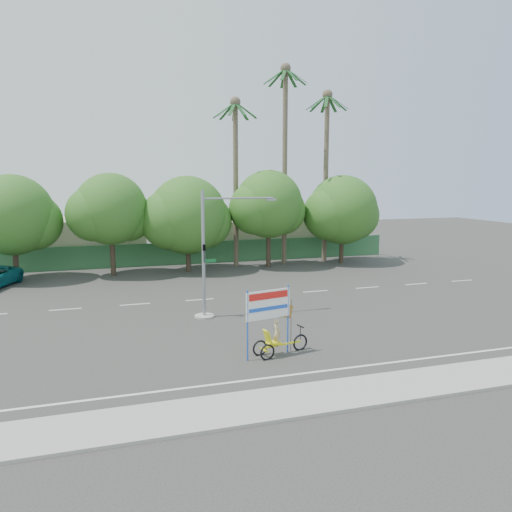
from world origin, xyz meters
name	(u,v)px	position (x,y,z in m)	size (l,w,h in m)	color
ground	(270,334)	(0.00, 0.00, 0.00)	(120.00, 120.00, 0.00)	#33302D
sidewalk_near	(339,395)	(0.00, -7.50, 0.06)	(50.00, 2.40, 0.12)	gray
fence	(193,253)	(0.00, 21.50, 1.00)	(38.00, 0.08, 2.00)	#336B3D
building_left	(77,240)	(-10.00, 26.00, 2.00)	(12.00, 8.00, 4.00)	beige
building_right	(262,236)	(8.00, 26.00, 1.80)	(14.00, 8.00, 3.60)	beige
tree_far_left	(12,218)	(-14.05, 18.00, 4.76)	(7.14, 6.00, 7.96)	#473828
tree_left	(110,212)	(-7.05, 18.00, 5.06)	(6.66, 5.60, 8.07)	#473828
tree_center	(187,218)	(-1.05, 18.00, 4.47)	(7.62, 6.40, 7.85)	#473828
tree_right	(268,207)	(5.95, 18.00, 5.24)	(6.90, 5.80, 8.36)	#473828
tree_far_right	(342,212)	(12.95, 18.00, 4.64)	(7.38, 6.20, 7.94)	#473828
palm_tall	(285,146)	(8.00, 19.50, 10.46)	(3.73, 3.79, 17.45)	#70604C
palm_mid	(326,159)	(12.00, 19.50, 9.40)	(3.73, 3.79, 15.45)	#70604C
palm_short	(236,164)	(3.50, 19.50, 8.86)	(3.73, 3.79, 14.45)	#70604C
traffic_signal	(209,265)	(-2.20, 3.98, 2.92)	(4.72, 1.10, 7.00)	gray
trike_billboard	(274,328)	(-0.82, -2.88, 1.24)	(3.08, 1.10, 3.08)	black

